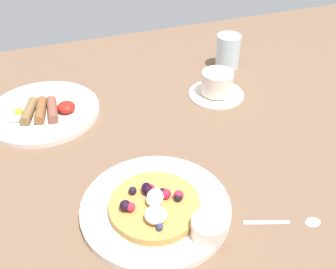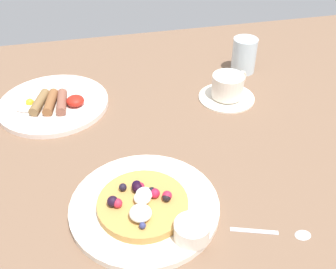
{
  "view_description": "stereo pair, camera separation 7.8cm",
  "coord_description": "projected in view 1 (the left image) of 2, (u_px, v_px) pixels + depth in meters",
  "views": [
    {
      "loc": [
        -0.21,
        -0.65,
        0.56
      ],
      "look_at": [
        0.02,
        -0.02,
        0.04
      ],
      "focal_mm": 43.09,
      "sensor_mm": 36.0,
      "label": 1
    },
    {
      "loc": [
        -0.13,
        -0.67,
        0.56
      ],
      "look_at": [
        0.02,
        -0.02,
        0.04
      ],
      "focal_mm": 43.09,
      "sensor_mm": 36.0,
      "label": 2
    }
  ],
  "objects": [
    {
      "name": "fried_breakfast",
      "position": [
        42.0,
        110.0,
        0.95
      ],
      "size": [
        0.17,
        0.1,
        0.03
      ],
      "color": "brown",
      "rests_on": "breakfast_plate"
    },
    {
      "name": "breakfast_plate",
      "position": [
        43.0,
        112.0,
        0.97
      ],
      "size": [
        0.27,
        0.27,
        0.01
      ],
      "primitive_type": "cylinder",
      "color": "white",
      "rests_on": "ground_plane"
    },
    {
      "name": "ground_plane",
      "position": [
        158.0,
        149.0,
        0.89
      ],
      "size": [
        2.0,
        1.18,
        0.03
      ],
      "primitive_type": "cube",
      "color": "brown"
    },
    {
      "name": "coffee_saucer",
      "position": [
        216.0,
        93.0,
        1.04
      ],
      "size": [
        0.14,
        0.14,
        0.01
      ],
      "primitive_type": "cylinder",
      "color": "white",
      "rests_on": "ground_plane"
    },
    {
      "name": "teaspoon",
      "position": [
        297.0,
        221.0,
        0.71
      ],
      "size": [
        0.13,
        0.05,
        0.01
      ],
      "color": "silver",
      "rests_on": "ground_plane"
    },
    {
      "name": "syrup_ramekin",
      "position": [
        209.0,
        227.0,
        0.66
      ],
      "size": [
        0.06,
        0.06,
        0.03
      ],
      "color": "white",
      "rests_on": "pancake_plate"
    },
    {
      "name": "coffee_cup",
      "position": [
        218.0,
        82.0,
        1.02
      ],
      "size": [
        0.1,
        0.08,
        0.06
      ],
      "color": "white",
      "rests_on": "coffee_saucer"
    },
    {
      "name": "pancake_plate",
      "position": [
        156.0,
        208.0,
        0.73
      ],
      "size": [
        0.27,
        0.27,
        0.01
      ],
      "primitive_type": "cylinder",
      "color": "white",
      "rests_on": "ground_plane"
    },
    {
      "name": "pancake_with_berries",
      "position": [
        154.0,
        205.0,
        0.71
      ],
      "size": [
        0.16,
        0.16,
        0.04
      ],
      "color": "#BF8A43",
      "rests_on": "pancake_plate"
    },
    {
      "name": "water_glass",
      "position": [
        228.0,
        52.0,
        1.13
      ],
      "size": [
        0.07,
        0.07,
        0.1
      ],
      "primitive_type": "cylinder",
      "color": "silver",
      "rests_on": "ground_plane"
    }
  ]
}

